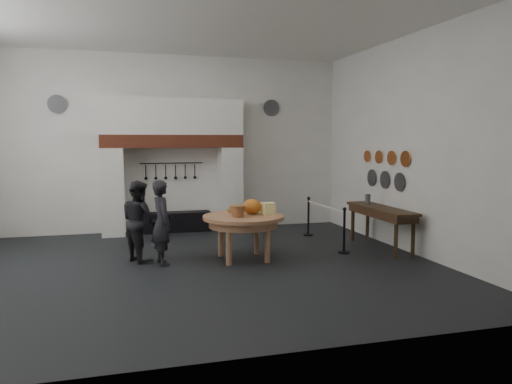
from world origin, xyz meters
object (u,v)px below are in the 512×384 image
object	(u,v)px
work_table	(243,217)
iron_range	(173,222)
visitor_far	(139,221)
barrier_post_far	(308,217)
visitor_near	(162,223)
side_table	(381,209)
barrier_post_near	(344,232)

from	to	relation	value
work_table	iron_range	bearing A→B (deg)	106.47
visitor_far	barrier_post_far	bearing A→B (deg)	-96.40
work_table	visitor_near	size ratio (longest dim) A/B	0.99
work_table	barrier_post_far	xyz separation A→B (m)	(2.15, 1.97, -0.39)
visitor_far	barrier_post_far	size ratio (longest dim) A/B	1.75
visitor_far	side_table	world-z (taller)	visitor_far
iron_range	side_table	bearing A→B (deg)	-38.06
visitor_near	barrier_post_near	xyz separation A→B (m)	(3.72, -0.06, -0.35)
barrier_post_near	barrier_post_far	distance (m)	2.00
iron_range	work_table	world-z (taller)	work_table
work_table	visitor_far	bearing A→B (deg)	167.59
work_table	barrier_post_near	distance (m)	2.19
work_table	visitor_far	xyz separation A→B (m)	(-1.97, 0.43, -0.05)
work_table	side_table	size ratio (longest dim) A/B	0.72
iron_range	visitor_near	bearing A→B (deg)	-99.77
visitor_near	side_table	size ratio (longest dim) A/B	0.73
side_table	barrier_post_far	bearing A→B (deg)	117.75
iron_range	visitor_near	world-z (taller)	visitor_near
visitor_near	barrier_post_near	world-z (taller)	visitor_near
iron_range	side_table	distance (m)	5.24
iron_range	barrier_post_far	bearing A→B (deg)	-24.00
visitor_near	iron_range	bearing A→B (deg)	-21.22
work_table	barrier_post_far	bearing A→B (deg)	42.50
barrier_post_far	visitor_near	bearing A→B (deg)	-152.51
visitor_near	side_table	bearing A→B (deg)	-99.88
side_table	barrier_post_near	size ratio (longest dim) A/B	2.44
barrier_post_far	side_table	bearing A→B (deg)	-62.25
work_table	side_table	bearing A→B (deg)	3.00
visitor_near	barrier_post_near	distance (m)	3.74
side_table	barrier_post_far	world-z (taller)	same
barrier_post_near	visitor_far	bearing A→B (deg)	173.59
iron_range	barrier_post_near	size ratio (longest dim) A/B	2.11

